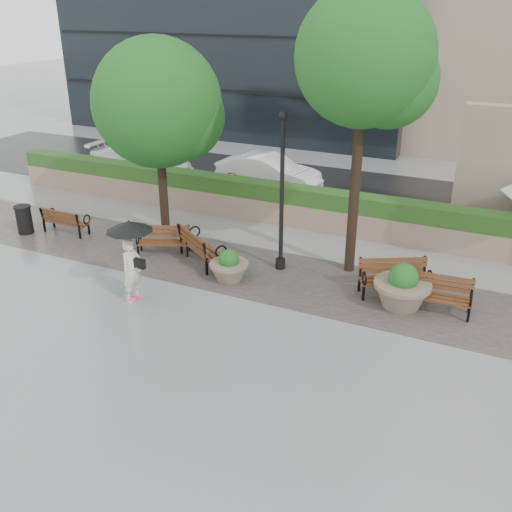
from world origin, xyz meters
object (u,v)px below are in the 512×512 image
at_px(bench_4, 435,302).
at_px(planter_right, 402,290).
at_px(bench_3, 394,285).
at_px(car_left, 142,161).
at_px(bench_2, 201,253).
at_px(car_right, 268,172).
at_px(trash_bin, 24,220).
at_px(lamppost, 282,203).
at_px(pedestrian, 131,253).
at_px(bench_1, 164,246).
at_px(bench_0, 66,226).
at_px(planter_left, 229,268).

bearing_deg(bench_4, planter_right, -175.87).
bearing_deg(bench_3, car_left, 125.03).
relative_size(bench_2, car_right, 0.45).
xyz_separation_m(trash_bin, lamppost, (8.70, 1.08, 1.53)).
distance_m(bench_4, planter_right, 0.83).
height_order(planter_right, lamppost, lamppost).
bearing_deg(pedestrian, trash_bin, 77.39).
relative_size(bench_1, bench_2, 0.88).
bearing_deg(bench_0, bench_2, 178.83).
xyz_separation_m(lamppost, pedestrian, (-2.67, -3.31, -0.67)).
bearing_deg(bench_3, planter_right, -88.05).
height_order(bench_0, planter_left, planter_left).
bearing_deg(car_right, car_left, 100.49).
relative_size(planter_right, car_left, 0.30).
relative_size(bench_0, bench_4, 0.90).
bearing_deg(planter_left, trash_bin, 178.52).
bearing_deg(bench_2, bench_3, -142.33).
xyz_separation_m(planter_left, car_left, (-8.09, 7.30, 0.34)).
height_order(planter_left, trash_bin, same).
distance_m(bench_0, bench_2, 5.20).
relative_size(bench_3, car_left, 0.40).
relative_size(planter_left, trash_bin, 1.19).
relative_size(bench_4, car_left, 0.37).
height_order(bench_4, car_right, car_right).
relative_size(bench_3, trash_bin, 2.11).
bearing_deg(bench_3, lamppost, 147.69).
distance_m(planter_left, car_left, 10.90).
bearing_deg(bench_0, planter_right, 178.46).
height_order(trash_bin, lamppost, lamppost).
height_order(bench_4, planter_left, bench_4).
distance_m(bench_1, pedestrian, 3.10).
bearing_deg(trash_bin, bench_1, 5.97).
xyz_separation_m(bench_2, car_left, (-6.80, 6.63, 0.41)).
relative_size(lamppost, car_right, 1.05).
distance_m(car_left, car_right, 5.74).
relative_size(trash_bin, pedestrian, 0.42).
height_order(bench_0, pedestrian, pedestrian).
distance_m(bench_1, car_left, 8.56).
relative_size(planter_left, lamppost, 0.24).
distance_m(bench_0, planter_left, 6.52).
relative_size(bench_1, bench_3, 0.88).
bearing_deg(trash_bin, planter_right, 1.40).
xyz_separation_m(bench_1, bench_4, (8.03, -0.11, 0.02)).
height_order(bench_2, bench_3, bench_2).
bearing_deg(lamppost, bench_3, -4.13).
height_order(bench_4, pedestrian, pedestrian).
distance_m(bench_3, lamppost, 3.72).
bearing_deg(planter_right, car_right, 132.96).
xyz_separation_m(bench_1, lamppost, (3.61, 0.55, 1.73)).
relative_size(bench_2, trash_bin, 2.11).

